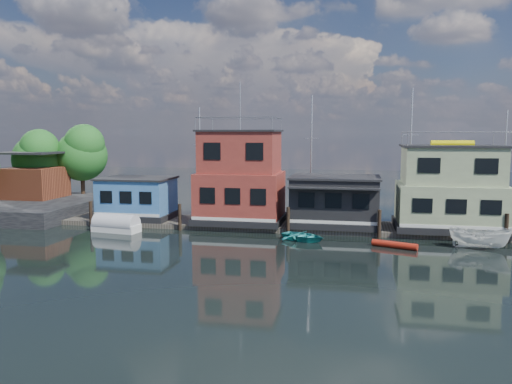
% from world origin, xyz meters
% --- Properties ---
extents(ground, '(160.00, 160.00, 0.00)m').
position_xyz_m(ground, '(0.00, 0.00, 0.00)').
color(ground, black).
rests_on(ground, ground).
extents(dock, '(48.00, 5.00, 0.40)m').
position_xyz_m(dock, '(0.00, 12.00, 0.20)').
color(dock, '#595147').
rests_on(dock, ground).
extents(houseboat_blue, '(6.40, 4.90, 3.66)m').
position_xyz_m(houseboat_blue, '(-18.00, 12.00, 2.21)').
color(houseboat_blue, black).
rests_on(houseboat_blue, dock).
extents(houseboat_red, '(7.40, 5.90, 11.86)m').
position_xyz_m(houseboat_red, '(-8.50, 12.00, 4.10)').
color(houseboat_red, black).
rests_on(houseboat_red, dock).
extents(houseboat_dark, '(7.40, 6.10, 4.06)m').
position_xyz_m(houseboat_dark, '(-0.50, 11.98, 2.42)').
color(houseboat_dark, black).
rests_on(houseboat_dark, dock).
extents(houseboat_green, '(8.40, 5.90, 7.03)m').
position_xyz_m(houseboat_green, '(8.50, 12.00, 3.55)').
color(houseboat_green, black).
rests_on(houseboat_green, dock).
extents(pilings, '(42.28, 0.28, 2.20)m').
position_xyz_m(pilings, '(-0.33, 9.20, 1.10)').
color(pilings, '#2D2116').
rests_on(pilings, ground).
extents(background_masts, '(36.40, 0.16, 12.00)m').
position_xyz_m(background_masts, '(4.76, 18.00, 5.55)').
color(background_masts, silver).
rests_on(background_masts, ground).
extents(shore, '(12.40, 15.72, 8.24)m').
position_xyz_m(shore, '(-30.67, 15.86, 3.60)').
color(shore, black).
rests_on(shore, ground).
extents(tarp_runabout, '(4.04, 2.10, 1.57)m').
position_xyz_m(tarp_runabout, '(-17.88, 7.60, 0.58)').
color(tarp_runabout, white).
rests_on(tarp_runabout, ground).
extents(motorboat, '(4.30, 2.44, 1.57)m').
position_xyz_m(motorboat, '(9.70, 6.91, 0.78)').
color(motorboat, white).
rests_on(motorboat, ground).
extents(dinghy_teal, '(4.11, 3.65, 0.70)m').
position_xyz_m(dinghy_teal, '(-2.59, 7.19, 0.35)').
color(dinghy_teal, teal).
rests_on(dinghy_teal, ground).
extents(red_kayak, '(3.13, 1.57, 0.47)m').
position_xyz_m(red_kayak, '(3.92, 6.07, 0.23)').
color(red_kayak, '#AF2212').
rests_on(red_kayak, ground).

